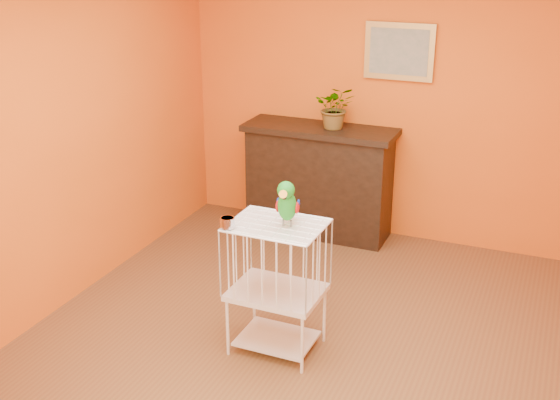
% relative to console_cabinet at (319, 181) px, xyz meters
% --- Properties ---
extents(ground, '(4.50, 4.50, 0.00)m').
position_rel_console_cabinet_xyz_m(ground, '(0.65, -2.00, -0.53)').
color(ground, brown).
rests_on(ground, ground).
extents(room_shell, '(4.50, 4.50, 4.50)m').
position_rel_console_cabinet_xyz_m(room_shell, '(0.65, -2.00, 1.06)').
color(room_shell, orange).
rests_on(room_shell, ground).
extents(console_cabinet, '(1.42, 0.51, 1.05)m').
position_rel_console_cabinet_xyz_m(console_cabinet, '(0.00, 0.00, 0.00)').
color(console_cabinet, black).
rests_on(console_cabinet, ground).
extents(potted_plant, '(0.46, 0.48, 0.31)m').
position_rel_console_cabinet_xyz_m(potted_plant, '(0.14, 0.07, 0.68)').
color(potted_plant, '#26722D').
rests_on(potted_plant, console_cabinet).
extents(framed_picture, '(0.62, 0.04, 0.50)m').
position_rel_console_cabinet_xyz_m(framed_picture, '(0.65, 0.21, 1.22)').
color(framed_picture, '#B88B41').
rests_on(framed_picture, room_shell).
extents(birdcage, '(0.62, 0.48, 0.94)m').
position_rel_console_cabinet_xyz_m(birdcage, '(0.43, -2.02, -0.04)').
color(birdcage, white).
rests_on(birdcage, ground).
extents(feed_cup, '(0.10, 0.10, 0.07)m').
position_rel_console_cabinet_xyz_m(feed_cup, '(0.16, -2.19, 0.45)').
color(feed_cup, silver).
rests_on(feed_cup, birdcage).
extents(parrot, '(0.16, 0.29, 0.32)m').
position_rel_console_cabinet_xyz_m(parrot, '(0.50, -2.02, 0.58)').
color(parrot, '#59544C').
rests_on(parrot, birdcage).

